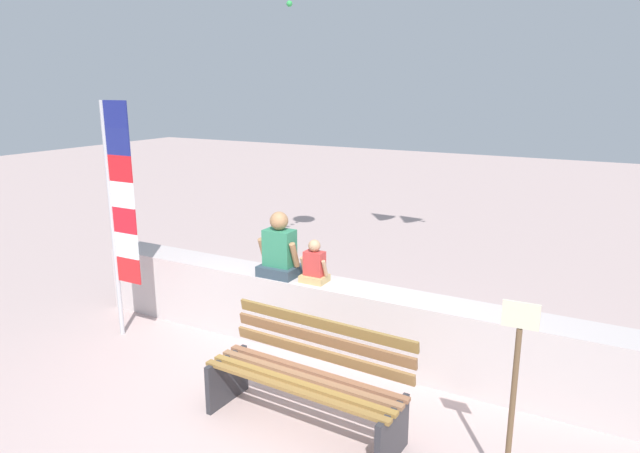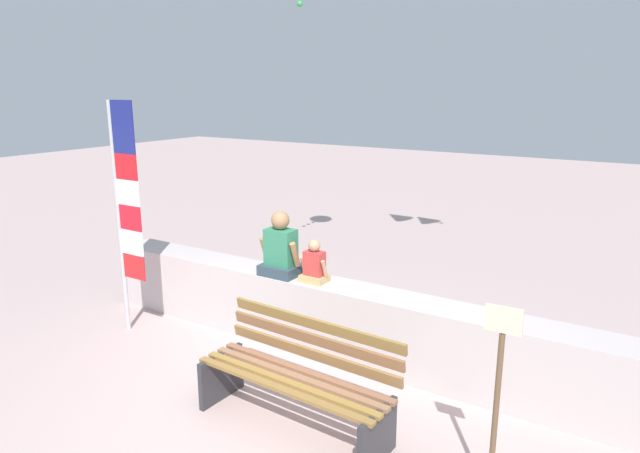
# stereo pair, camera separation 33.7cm
# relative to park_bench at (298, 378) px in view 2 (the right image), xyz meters

# --- Properties ---
(ground_plane) EXTENTS (40.00, 40.00, 0.00)m
(ground_plane) POSITION_rel_park_bench_xyz_m (-0.33, -0.02, -0.42)
(ground_plane) COLOR #B99E9B
(seawall_ledge) EXTENTS (6.31, 0.46, 0.78)m
(seawall_ledge) POSITION_rel_park_bench_xyz_m (-0.33, 1.29, -0.03)
(seawall_ledge) COLOR beige
(seawall_ledge) RESTS_ON ground
(park_bench) EXTENTS (1.78, 0.70, 0.88)m
(park_bench) POSITION_rel_park_bench_xyz_m (0.00, 0.00, 0.00)
(park_bench) COLOR olive
(park_bench) RESTS_ON ground
(person_adult) EXTENTS (0.47, 0.34, 0.72)m
(person_adult) POSITION_rel_park_bench_xyz_m (-1.06, 1.24, 0.64)
(person_adult) COLOR #2F414E
(person_adult) RESTS_ON seawall_ledge
(person_child) EXTENTS (0.30, 0.22, 0.46)m
(person_child) POSITION_rel_park_bench_xyz_m (-0.63, 1.24, 0.54)
(person_child) COLOR tan
(person_child) RESTS_ON seawall_ledge
(flag_banner) EXTENTS (0.39, 0.05, 2.66)m
(flag_banner) POSITION_rel_park_bench_xyz_m (-2.67, 0.52, 1.11)
(flag_banner) COLOR #B7B7BC
(flag_banner) RESTS_ON ground
(sign_post) EXTENTS (0.24, 0.04, 1.44)m
(sign_post) POSITION_rel_park_bench_xyz_m (1.65, -0.06, 0.42)
(sign_post) COLOR brown
(sign_post) RESTS_ON ground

